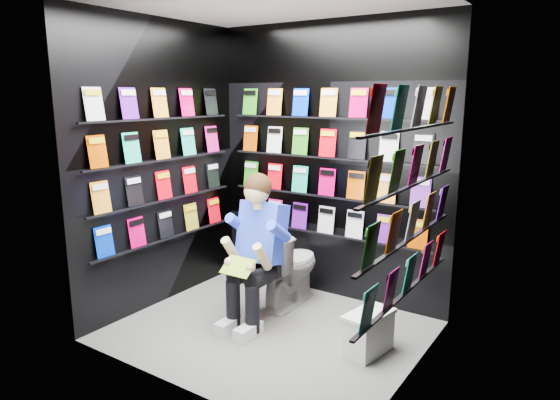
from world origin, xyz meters
The scene contains 14 objects.
floor centered at (0.00, 0.00, 0.00)m, with size 2.40×2.40×0.00m, color slate.
ceiling centered at (0.00, 0.00, 2.60)m, with size 2.40×2.40×0.00m, color white.
wall_back centered at (0.00, 1.00, 1.30)m, with size 2.40×0.04×2.60m, color black.
wall_front centered at (0.00, -1.00, 1.30)m, with size 2.40×0.04×2.60m, color black.
wall_left centered at (-1.20, 0.00, 1.30)m, with size 0.04×2.00×2.60m, color black.
wall_right centered at (1.20, 0.00, 1.30)m, with size 0.04×2.00×2.60m, color black.
comics_back centered at (0.00, 0.97, 1.31)m, with size 2.10×0.06×1.37m, color #C70052, non-canonical shape.
comics_left centered at (-1.17, 0.00, 1.31)m, with size 0.06×1.70×1.37m, color #C70052, non-canonical shape.
comics_right centered at (1.17, 0.00, 1.31)m, with size 0.06×1.70×1.37m, color #C70052, non-canonical shape.
toilet centered at (-0.18, 0.56, 0.37)m, with size 0.42×0.75×0.73m, color white.
longbox centered at (0.83, 0.13, 0.15)m, with size 0.22×0.39×0.30m, color silver.
longbox_lid centered at (0.83, 0.13, 0.31)m, with size 0.24×0.41×0.03m, color silver.
reader centered at (-0.18, 0.18, 0.77)m, with size 0.52×0.76×1.41m, color blue, non-canonical shape.
held_comic centered at (-0.18, -0.17, 0.58)m, with size 0.27×0.01×0.19m, color green.
Camera 1 is at (2.21, -3.14, 1.94)m, focal length 32.00 mm.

